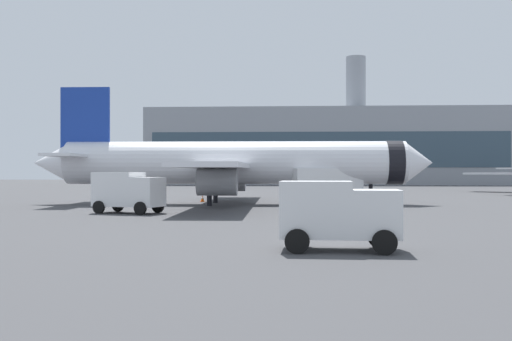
# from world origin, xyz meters

# --- Properties ---
(airplane_at_gate) EXTENTS (35.65, 32.07, 10.50)m
(airplane_at_gate) POSITION_xyz_m (-5.29, 50.77, 3.66)
(airplane_at_gate) COLOR white
(airplane_at_gate) RESTS_ON ground
(service_truck) EXTENTS (5.25, 3.74, 2.90)m
(service_truck) POSITION_xyz_m (-11.55, 39.06, 1.61)
(service_truck) COLOR white
(service_truck) RESTS_ON ground
(fuel_truck) EXTENTS (6.45, 4.14, 3.20)m
(fuel_truck) POSITION_xyz_m (2.88, 50.02, 1.77)
(fuel_truck) COLOR white
(fuel_truck) RESTS_ON ground
(cargo_van) EXTENTS (4.49, 2.52, 2.60)m
(cargo_van) POSITION_xyz_m (1.64, 19.76, 1.45)
(cargo_van) COLOR white
(cargo_van) RESTS_ON ground
(safety_cone_near) EXTENTS (0.44, 0.44, 0.65)m
(safety_cone_near) POSITION_xyz_m (7.63, 45.53, 0.32)
(safety_cone_near) COLOR #F2590C
(safety_cone_near) RESTS_ON ground
(safety_cone_mid) EXTENTS (0.44, 0.44, 0.63)m
(safety_cone_mid) POSITION_xyz_m (-8.60, 55.04, 0.31)
(safety_cone_mid) COLOR #F2590C
(safety_cone_mid) RESTS_ON ground
(terminal_building) EXTENTS (77.89, 20.06, 28.47)m
(terminal_building) POSITION_xyz_m (7.81, 133.31, 8.36)
(terminal_building) COLOR gray
(terminal_building) RESTS_ON ground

